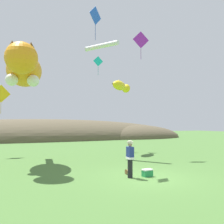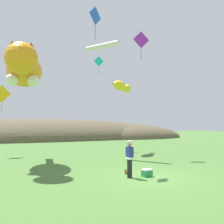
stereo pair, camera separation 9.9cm
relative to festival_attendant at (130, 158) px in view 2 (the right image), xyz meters
name	(u,v)px [view 2 (the right image)]	position (x,y,z in m)	size (l,w,h in m)	color
ground_plane	(146,178)	(0.72, -0.26, -0.95)	(120.00, 120.00, 0.00)	#477033
distant_hill_ridge	(58,139)	(2.80, 30.80, -0.95)	(53.70, 14.25, 6.63)	brown
festival_attendant	(130,158)	(0.00, 0.00, 0.00)	(0.30, 0.43, 1.77)	black
kite_spool	(127,172)	(0.27, 0.80, -0.82)	(0.17, 0.26, 0.26)	olive
picnic_cooler	(147,173)	(0.91, -0.08, -0.77)	(0.52, 0.38, 0.36)	#268C4C
kite_giant_cat	(24,70)	(-4.43, 5.84, 5.05)	(2.77, 7.73, 2.36)	orange
kite_fish_windsock	(121,86)	(4.20, 9.62, 5.05)	(2.83, 2.81, 0.96)	yellow
kite_tube_streamer	(101,46)	(1.56, 7.76, 7.87)	(2.03, 2.88, 0.44)	white
kite_diamond_gold	(2,94)	(-5.71, 11.54, 4.06)	(1.46, 0.30, 2.38)	yellow
kite_diamond_teal	(99,61)	(3.19, 12.68, 7.91)	(1.04, 0.06, 1.94)	#19BFBF
kite_diamond_blue	(95,16)	(-0.77, 2.79, 7.92)	(0.95, 0.63, 2.03)	blue
kite_diamond_violet	(141,40)	(4.50, 6.49, 8.37)	(1.38, 0.22, 2.29)	purple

